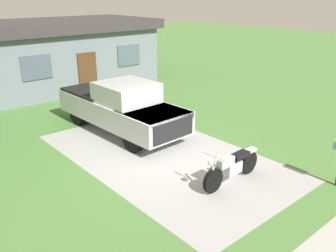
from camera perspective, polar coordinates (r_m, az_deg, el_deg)
The scene contains 5 objects.
ground_plane at distance 11.40m, azimuth -0.71°, elevation -4.81°, with size 80.00×80.00×0.00m, color #4D7C3B.
driveway_pad at distance 11.39m, azimuth -0.71°, elevation -4.80°, with size 4.71×8.31×0.01m, color #A3A3A3.
motorcycle at distance 9.85m, azimuth 10.08°, elevation -6.36°, with size 2.21×0.70×1.09m.
pickup_truck at distance 13.31m, azimuth -7.67°, elevation 3.20°, with size 2.21×5.70×1.90m.
neighbor_house at distance 20.61m, azimuth -16.27°, elevation 11.11°, with size 9.60×5.60×3.50m.
Camera 1 is at (-6.63, -7.88, 4.87)m, focal length 38.33 mm.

